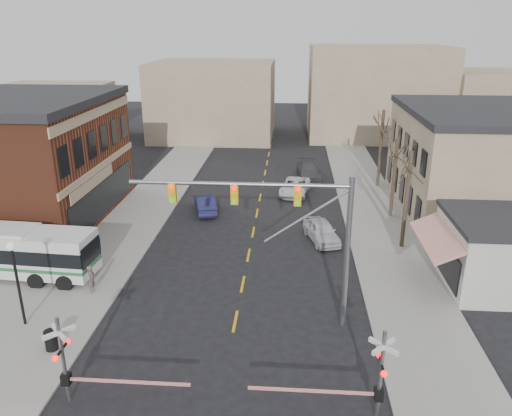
{
  "coord_description": "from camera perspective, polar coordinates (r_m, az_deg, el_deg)",
  "views": [
    {
      "loc": [
        2.71,
        -20.27,
        14.57
      ],
      "look_at": [
        0.52,
        9.75,
        3.5
      ],
      "focal_mm": 35.0,
      "sensor_mm": 36.0,
      "label": 1
    }
  ],
  "objects": [
    {
      "name": "ground",
      "position": [
        25.11,
        -2.91,
        -15.3
      ],
      "size": [
        160.0,
        160.0,
        0.0
      ],
      "primitive_type": "plane",
      "color": "black",
      "rests_on": "ground"
    },
    {
      "name": "sidewalk_west",
      "position": [
        44.52,
        -12.0,
        0.71
      ],
      "size": [
        5.0,
        60.0,
        0.12
      ],
      "primitive_type": "cube",
      "color": "gray",
      "rests_on": "ground"
    },
    {
      "name": "sidewalk_east",
      "position": [
        43.34,
        12.93,
        0.1
      ],
      "size": [
        5.0,
        60.0,
        0.12
      ],
      "primitive_type": "cube",
      "color": "gray",
      "rests_on": "ground"
    },
    {
      "name": "tree_east_a",
      "position": [
        35.0,
        16.8,
        0.85
      ],
      "size": [
        0.28,
        0.28,
        6.75
      ],
      "color": "#382B21",
      "rests_on": "sidewalk_east"
    },
    {
      "name": "tree_east_b",
      "position": [
        40.72,
        15.48,
        3.33
      ],
      "size": [
        0.28,
        0.28,
        6.3
      ],
      "color": "#382B21",
      "rests_on": "sidewalk_east"
    },
    {
      "name": "tree_east_c",
      "position": [
        48.25,
        14.04,
        6.59
      ],
      "size": [
        0.28,
        0.28,
        7.2
      ],
      "color": "#382B21",
      "rests_on": "sidewalk_east"
    },
    {
      "name": "traffic_signal_mast",
      "position": [
        24.05,
        3.73,
        -1.3
      ],
      "size": [
        10.7,
        0.3,
        8.0
      ],
      "color": "gray",
      "rests_on": "ground"
    },
    {
      "name": "rr_crossing_west",
      "position": [
        22.02,
        -20.11,
        -16.14
      ],
      "size": [
        5.6,
        1.36,
        4.0
      ],
      "color": "gray",
      "rests_on": "ground"
    },
    {
      "name": "rr_crossing_east",
      "position": [
        20.59,
        12.82,
        -18.14
      ],
      "size": [
        5.6,
        1.36,
        4.0
      ],
      "color": "gray",
      "rests_on": "ground"
    },
    {
      "name": "street_lamp",
      "position": [
        27.43,
        -25.85,
        -6.07
      ],
      "size": [
        0.44,
        0.44,
        4.59
      ],
      "color": "black",
      "rests_on": "sidewalk_west"
    },
    {
      "name": "trash_bin",
      "position": [
        26.15,
        -22.36,
        -13.78
      ],
      "size": [
        0.6,
        0.6,
        0.99
      ],
      "primitive_type": "cylinder",
      "color": "black",
      "rests_on": "sidewalk_west"
    },
    {
      "name": "car_a",
      "position": [
        35.97,
        7.5,
        -2.6
      ],
      "size": [
        2.9,
        4.68,
        1.49
      ],
      "primitive_type": "imported",
      "rotation": [
        0.0,
        0.0,
        0.28
      ],
      "color": "silver",
      "rests_on": "ground"
    },
    {
      "name": "car_b",
      "position": [
        41.35,
        -5.81,
        0.5
      ],
      "size": [
        2.62,
        4.59,
        1.43
      ],
      "primitive_type": "imported",
      "rotation": [
        0.0,
        0.0,
        3.41
      ],
      "color": "#1C1D46",
      "rests_on": "ground"
    },
    {
      "name": "car_c",
      "position": [
        45.68,
        4.46,
        2.44
      ],
      "size": [
        3.1,
        5.3,
        1.38
      ],
      "primitive_type": "imported",
      "rotation": [
        0.0,
        0.0,
        -0.17
      ],
      "color": "silver",
      "rests_on": "ground"
    },
    {
      "name": "car_d",
      "position": [
        50.68,
        6.06,
        4.23
      ],
      "size": [
        2.58,
        5.25,
        1.47
      ],
      "primitive_type": "imported",
      "rotation": [
        0.0,
        0.0,
        0.11
      ],
      "color": "#403F44",
      "rests_on": "ground"
    },
    {
      "name": "pedestrian_near",
      "position": [
        30.22,
        -18.29,
        -7.72
      ],
      "size": [
        0.43,
        0.63,
        1.66
      ],
      "primitive_type": "imported",
      "rotation": [
        0.0,
        0.0,
        1.51
      ],
      "color": "#60514D",
      "rests_on": "sidewalk_west"
    },
    {
      "name": "pedestrian_far",
      "position": [
        33.68,
        -19.12,
        -4.98
      ],
      "size": [
        0.94,
        0.89,
        1.53
      ],
      "primitive_type": "imported",
      "rotation": [
        0.0,
        0.0,
        0.58
      ],
      "color": "#2E3151",
      "rests_on": "sidewalk_west"
    }
  ]
}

